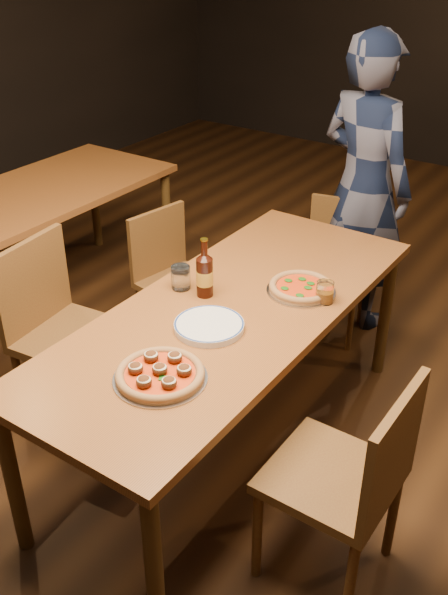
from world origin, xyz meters
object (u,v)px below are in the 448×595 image
Objects in this scene: table_main at (231,322)px; table_left at (17,210)px; chair_main_e at (331,475)px; plate_stack at (209,326)px; diner at (364,185)px; pizza_margherita at (301,287)px; water_glass at (181,277)px; chair_main_nw at (74,337)px; beer_bottle at (205,276)px; amber_glass at (325,292)px; pizza_meatball at (160,374)px; chair_end at (332,270)px; chair_main_sw at (181,283)px.

table_left is at bearing 169.99° from table_main.
chair_main_e is 3.32× the size of plate_stack.
plate_stack is at bearing 109.21° from diner.
pizza_margherita is at bearing -0.54° from table_left.
water_glass is (-0.45, -0.27, 0.03)m from pizza_margherita.
plate_stack reaches higher than table_main.
beer_bottle is (0.55, 0.28, 0.36)m from chair_main_nw.
table_main is 19.16× the size of water_glass.
diner reaches higher than table_left.
table_main is at bearing -76.34° from chair_main_nw.
amber_glass is (0.28, 0.45, 0.03)m from plate_stack.
diner is (-0.11, 1.95, 0.07)m from pizza_meatball.
water_glass is (0.43, 0.27, 0.32)m from chair_main_nw.
beer_bottle reaches higher than chair_end.
chair_main_sw is at bearing 136.88° from beer_bottle.
pizza_meatball is (1.77, -0.85, 0.09)m from table_left.
chair_main_e is at bearing -24.56° from beer_bottle.
table_main is at bearing -2.56° from water_glass.
pizza_margherita is 0.13m from amber_glass.
chair_main_e reaches higher than plate_stack.
pizza_meatball is 3.60× the size of amber_glass.
chair_main_e is 1.14× the size of chair_end.
chair_main_e is 1.67m from chair_end.
pizza_margherita reaches higher than plate_stack.
table_main is at bearing 97.07° from plate_stack.
chair_main_nw reaches higher than table_main.
chair_end is at bearing 94.84° from pizza_meatball.
table_left is 7.73× the size of beer_bottle.
table_main is at bearing -10.01° from table_left.
plate_stack is at bearing -15.79° from table_left.
chair_main_sw is 0.49× the size of diner.
chair_main_sw is 1.17m from diner.
pizza_meatball is at bearing -98.13° from chair_end.
chair_main_sw is 2.98× the size of plate_stack.
pizza_meatball is (0.77, -0.29, 0.29)m from chair_main_nw.
diner is at bearing 85.61° from beer_bottle.
table_left is 2.42× the size of chair_main_sw.
diner is at bearing -28.14° from chair_main_nw.
pizza_margherita is at bearing -64.91° from chair_main_nw.
plate_stack is (0.71, -0.71, 0.35)m from chair_main_sw.
table_left is 6.68× the size of pizza_margherita.
beer_bottle is at bearing 3.95° from water_glass.
table_left is at bearing 54.32° from chair_main_nw.
chair_main_e is at bearing -100.50° from chair_main_nw.
water_glass is (-0.27, 0.01, 0.12)m from table_main.
chair_main_e reaches higher than water_glass.
chair_main_nw is 1.17m from amber_glass.
chair_main_sw reaches higher than table_left.
chair_main_nw reaches higher than pizza_margherita.
table_main is 1.00× the size of table_left.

